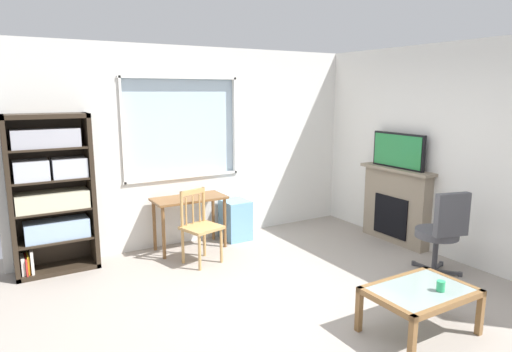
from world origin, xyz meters
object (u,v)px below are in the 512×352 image
(bookshelf, at_px, (51,190))
(desk_under_window, at_px, (189,206))
(fireplace, at_px, (396,205))
(wooden_chair, at_px, (200,226))
(plastic_drawer_unit, at_px, (235,220))
(coffee_table, at_px, (420,295))
(office_chair, at_px, (442,229))
(tv, at_px, (398,151))
(sippy_cup, at_px, (441,286))

(bookshelf, distance_m, desk_under_window, 1.68)
(desk_under_window, xyz_separation_m, fireplace, (2.57, -1.19, -0.06))
(wooden_chair, bearing_deg, fireplace, -14.22)
(bookshelf, height_order, wooden_chair, bookshelf)
(desk_under_window, bearing_deg, plastic_drawer_unit, 4.02)
(wooden_chair, bearing_deg, coffee_table, -68.53)
(plastic_drawer_unit, distance_m, office_chair, 2.73)
(wooden_chair, distance_m, fireplace, 2.74)
(wooden_chair, height_order, tv, tv)
(wooden_chair, relative_size, coffee_table, 0.99)
(wooden_chair, xyz_separation_m, coffee_table, (0.98, -2.48, -0.11))
(wooden_chair, xyz_separation_m, fireplace, (2.65, -0.67, 0.06))
(bookshelf, xyz_separation_m, wooden_chair, (1.55, -0.62, -0.50))
(wooden_chair, height_order, office_chair, office_chair)
(bookshelf, relative_size, office_chair, 1.83)
(coffee_table, bearing_deg, office_chair, 30.40)
(fireplace, relative_size, coffee_table, 1.26)
(bookshelf, xyz_separation_m, sippy_cup, (2.63, -3.22, -0.51))
(tv, bearing_deg, bookshelf, 162.80)
(fireplace, distance_m, coffee_table, 2.47)
(sippy_cup, bearing_deg, tv, 51.07)
(coffee_table, bearing_deg, bookshelf, 129.15)
(wooden_chair, height_order, coffee_table, wooden_chair)
(wooden_chair, relative_size, sippy_cup, 10.00)
(bookshelf, height_order, tv, bookshelf)
(desk_under_window, bearing_deg, coffee_table, -73.36)
(fireplace, bearing_deg, sippy_cup, -129.26)
(bookshelf, bearing_deg, coffee_table, -50.85)
(desk_under_window, xyz_separation_m, sippy_cup, (1.00, -3.11, -0.14))
(sippy_cup, bearing_deg, desk_under_window, 107.88)
(bookshelf, relative_size, tv, 2.16)
(desk_under_window, height_order, plastic_drawer_unit, desk_under_window)
(desk_under_window, distance_m, fireplace, 2.83)
(fireplace, height_order, sippy_cup, fireplace)
(plastic_drawer_unit, bearing_deg, fireplace, -33.64)
(desk_under_window, height_order, tv, tv)
(plastic_drawer_unit, xyz_separation_m, coffee_table, (0.18, -3.04, 0.07))
(sippy_cup, bearing_deg, wooden_chair, 112.66)
(coffee_table, distance_m, sippy_cup, 0.19)
(bookshelf, height_order, fireplace, bookshelf)
(bookshelf, xyz_separation_m, office_chair, (3.73, -2.40, -0.41))
(plastic_drawer_unit, bearing_deg, office_chair, -59.44)
(wooden_chair, distance_m, plastic_drawer_unit, 0.99)
(bookshelf, bearing_deg, fireplace, -17.13)
(desk_under_window, xyz_separation_m, wooden_chair, (-0.08, -0.52, -0.13))
(bookshelf, relative_size, plastic_drawer_unit, 3.27)
(fireplace, relative_size, sippy_cup, 12.70)
(wooden_chair, bearing_deg, tv, -14.31)
(plastic_drawer_unit, height_order, fireplace, fireplace)
(wooden_chair, distance_m, tv, 2.84)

